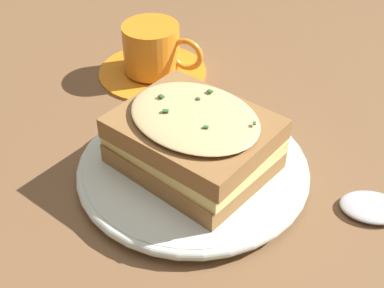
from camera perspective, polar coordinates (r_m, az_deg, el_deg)
name	(u,v)px	position (r m, az deg, el deg)	size (l,w,h in m)	color
ground_plane	(203,178)	(0.56, 1.14, -3.67)	(2.40, 2.40, 0.00)	brown
dinner_plate	(192,171)	(0.56, 0.00, -2.90)	(0.24, 0.24, 0.02)	silver
sandwich	(193,141)	(0.53, 0.09, 0.31)	(0.18, 0.17, 0.07)	olive
teacup_with_saucer	(153,54)	(0.72, -4.22, 9.55)	(0.14, 0.14, 0.07)	orange
spoon	(382,209)	(0.56, 19.62, -6.52)	(0.18, 0.05, 0.01)	silver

